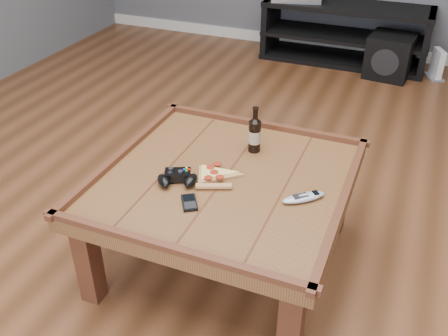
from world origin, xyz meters
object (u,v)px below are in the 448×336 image
at_px(beer_bottle, 255,134).
at_px(game_console, 437,65).
at_px(coffee_table, 225,189).
at_px(smartphone, 189,203).
at_px(game_controller, 178,178).
at_px(media_console, 345,34).
at_px(remote_control, 304,197).
at_px(subwoofer, 390,56).
at_px(pizza_slice, 214,176).

relative_size(beer_bottle, game_console, 0.88).
distance_m(coffee_table, smartphone, 0.24).
bearing_deg(game_controller, smartphone, -70.23).
bearing_deg(beer_bottle, game_console, 72.76).
xyz_separation_m(media_console, remote_control, (0.34, -2.78, 0.22)).
bearing_deg(game_controller, game_console, 47.30).
relative_size(remote_control, game_console, 0.70).
bearing_deg(subwoofer, coffee_table, -92.78).
bearing_deg(smartphone, coffee_table, 43.34).
bearing_deg(game_console, remote_control, -122.23).
bearing_deg(subwoofer, game_controller, -95.75).
xyz_separation_m(game_controller, smartphone, (0.11, -0.11, -0.02)).
xyz_separation_m(media_console, pizza_slice, (-0.04, -2.77, 0.21)).
bearing_deg(pizza_slice, game_console, 50.49).
bearing_deg(remote_control, coffee_table, -136.60).
distance_m(coffee_table, subwoofer, 2.60).
distance_m(game_controller, game_console, 2.94).
relative_size(game_controller, smartphone, 1.51).
height_order(media_console, game_controller, same).
bearing_deg(coffee_table, media_console, 90.00).
distance_m(coffee_table, media_console, 2.75).
relative_size(smartphone, remote_control, 0.68).
relative_size(subwoofer, game_console, 1.57).
height_order(media_console, remote_control, media_console).
relative_size(beer_bottle, game_controller, 1.23).
bearing_deg(remote_control, subwoofer, 137.08).
xyz_separation_m(media_console, game_controller, (-0.16, -2.86, 0.23)).
relative_size(media_console, game_controller, 8.09).
bearing_deg(subwoofer, remote_control, -85.19).
bearing_deg(beer_bottle, coffee_table, -98.92).
bearing_deg(remote_control, pizza_slice, -133.07).
bearing_deg(pizza_slice, media_console, 66.82).
xyz_separation_m(game_controller, game_console, (0.95, 2.76, -0.36)).
height_order(smartphone, game_console, smartphone).
bearing_deg(remote_control, game_controller, -122.34).
relative_size(game_controller, game_console, 0.72).
bearing_deg(subwoofer, smartphone, -93.18).
relative_size(pizza_slice, smartphone, 2.58).
bearing_deg(game_controller, media_console, 62.97).
xyz_separation_m(smartphone, remote_control, (0.40, 0.19, 0.01)).
bearing_deg(media_console, game_controller, -93.23).
relative_size(coffee_table, media_console, 0.74).
bearing_deg(game_controller, beer_bottle, 37.16).
xyz_separation_m(remote_control, game_console, (0.44, 2.68, -0.35)).
distance_m(media_console, game_controller, 2.87).
height_order(game_controller, remote_control, game_controller).
bearing_deg(subwoofer, game_console, 21.55).
xyz_separation_m(media_console, beer_bottle, (0.04, -2.50, 0.29)).
bearing_deg(coffee_table, beer_bottle, 81.08).
height_order(beer_bottle, smartphone, beer_bottle).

